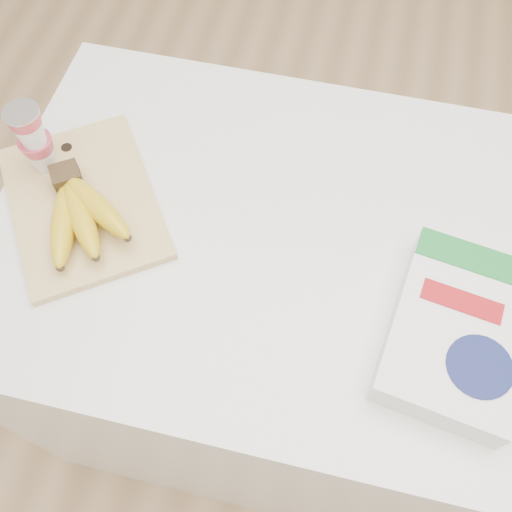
{
  "coord_description": "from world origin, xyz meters",
  "views": [
    {
      "loc": [
        0.03,
        -0.5,
        1.67
      ],
      "look_at": [
        -0.07,
        -0.08,
        0.87
      ],
      "focal_mm": 40.0,
      "sensor_mm": 36.0,
      "label": 1
    }
  ],
  "objects": [
    {
      "name": "cereal_box",
      "position": [
        0.26,
        -0.13,
        0.86
      ],
      "size": [
        0.23,
        0.31,
        0.06
      ],
      "rotation": [
        0.0,
        0.0,
        -0.16
      ],
      "color": "white",
      "rests_on": "table"
    },
    {
      "name": "yogurt_stack",
      "position": [
        -0.48,
        0.03,
        0.92
      ],
      "size": [
        0.06,
        0.06,
        0.14
      ],
      "color": "white",
      "rests_on": "cutting_board"
    },
    {
      "name": "cutting_board",
      "position": [
        -0.4,
        -0.02,
        0.84
      ],
      "size": [
        0.39,
        0.41,
        0.02
      ],
      "primitive_type": "cube",
      "rotation": [
        0.0,
        0.0,
        0.61
      ],
      "color": "#D9C177",
      "rests_on": "table"
    },
    {
      "name": "table",
      "position": [
        0.0,
        0.0,
        0.41
      ],
      "size": [
        1.11,
        0.74,
        0.83
      ],
      "primitive_type": "cube",
      "color": "white",
      "rests_on": "ground"
    },
    {
      "name": "bananas",
      "position": [
        -0.38,
        -0.06,
        0.87
      ],
      "size": [
        0.2,
        0.21,
        0.07
      ],
      "color": "#382816",
      "rests_on": "cutting_board"
    }
  ]
}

